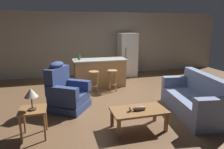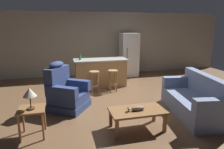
{
  "view_description": "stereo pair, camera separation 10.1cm",
  "coord_description": "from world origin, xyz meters",
  "px_view_note": "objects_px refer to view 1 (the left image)",
  "views": [
    {
      "loc": [
        -1.36,
        -5.22,
        2.05
      ],
      "look_at": [
        0.04,
        -0.1,
        0.75
      ],
      "focal_mm": 32.0,
      "sensor_mm": 36.0,
      "label": 1
    },
    {
      "loc": [
        -1.26,
        -5.25,
        2.05
      ],
      "look_at": [
        0.04,
        -0.1,
        0.75
      ],
      "focal_mm": 32.0,
      "sensor_mm": 36.0,
      "label": 2
    }
  ],
  "objects_px": {
    "fish_figurine": "(138,109)",
    "end_table": "(33,114)",
    "refrigerator": "(127,55)",
    "couch": "(195,100)",
    "bar_stool_right": "(112,77)",
    "table_lamp": "(31,94)",
    "coffee_table": "(139,112)",
    "bar_stool_left": "(94,78)",
    "recliner_near_lamp": "(66,93)",
    "kitchen_island": "(100,73)",
    "bottle_tall_green": "(79,57)"
  },
  "relations": [
    {
      "from": "table_lamp",
      "to": "kitchen_island",
      "type": "distance_m",
      "value": 3.5
    },
    {
      "from": "bar_stool_left",
      "to": "fish_figurine",
      "type": "bearing_deg",
      "value": -80.73
    },
    {
      "from": "fish_figurine",
      "to": "end_table",
      "type": "xyz_separation_m",
      "value": [
        -1.97,
        0.28,
        -0.0
      ]
    },
    {
      "from": "recliner_near_lamp",
      "to": "bottle_tall_green",
      "type": "relative_size",
      "value": 5.34
    },
    {
      "from": "table_lamp",
      "to": "bar_stool_right",
      "type": "relative_size",
      "value": 0.6
    },
    {
      "from": "coffee_table",
      "to": "end_table",
      "type": "relative_size",
      "value": 1.96
    },
    {
      "from": "kitchen_island",
      "to": "bottle_tall_green",
      "type": "xyz_separation_m",
      "value": [
        -0.68,
        0.04,
        0.56
      ]
    },
    {
      "from": "recliner_near_lamp",
      "to": "coffee_table",
      "type": "bearing_deg",
      "value": -13.06
    },
    {
      "from": "fish_figurine",
      "to": "end_table",
      "type": "bearing_deg",
      "value": 171.84
    },
    {
      "from": "recliner_near_lamp",
      "to": "refrigerator",
      "type": "height_order",
      "value": "refrigerator"
    },
    {
      "from": "bar_stool_left",
      "to": "bottle_tall_green",
      "type": "distance_m",
      "value": 0.95
    },
    {
      "from": "couch",
      "to": "bar_stool_right",
      "type": "relative_size",
      "value": 2.95
    },
    {
      "from": "coffee_table",
      "to": "fish_figurine",
      "type": "xyz_separation_m",
      "value": [
        -0.04,
        -0.04,
        0.1
      ]
    },
    {
      "from": "coffee_table",
      "to": "end_table",
      "type": "height_order",
      "value": "end_table"
    },
    {
      "from": "recliner_near_lamp",
      "to": "bottle_tall_green",
      "type": "bearing_deg",
      "value": 106.33
    },
    {
      "from": "coffee_table",
      "to": "bottle_tall_green",
      "type": "distance_m",
      "value": 3.35
    },
    {
      "from": "bar_stool_right",
      "to": "refrigerator",
      "type": "relative_size",
      "value": 0.39
    },
    {
      "from": "couch",
      "to": "recliner_near_lamp",
      "type": "bearing_deg",
      "value": -11.55
    },
    {
      "from": "table_lamp",
      "to": "kitchen_island",
      "type": "xyz_separation_m",
      "value": [
        1.87,
        2.93,
        -0.39
      ]
    },
    {
      "from": "end_table",
      "to": "kitchen_island",
      "type": "bearing_deg",
      "value": 57.15
    },
    {
      "from": "refrigerator",
      "to": "bottle_tall_green",
      "type": "distance_m",
      "value": 2.42
    },
    {
      "from": "kitchen_island",
      "to": "bar_stool_right",
      "type": "relative_size",
      "value": 2.65
    },
    {
      "from": "fish_figurine",
      "to": "end_table",
      "type": "distance_m",
      "value": 1.99
    },
    {
      "from": "couch",
      "to": "bar_stool_left",
      "type": "relative_size",
      "value": 2.95
    },
    {
      "from": "bar_stool_left",
      "to": "refrigerator",
      "type": "height_order",
      "value": "refrigerator"
    },
    {
      "from": "table_lamp",
      "to": "bar_stool_left",
      "type": "bearing_deg",
      "value": 56.12
    },
    {
      "from": "end_table",
      "to": "kitchen_island",
      "type": "height_order",
      "value": "kitchen_island"
    },
    {
      "from": "bar_stool_right",
      "to": "bottle_tall_green",
      "type": "relative_size",
      "value": 3.02
    },
    {
      "from": "table_lamp",
      "to": "recliner_near_lamp",
      "type": "bearing_deg",
      "value": 62.34
    },
    {
      "from": "coffee_table",
      "to": "fish_figurine",
      "type": "bearing_deg",
      "value": -133.76
    },
    {
      "from": "fish_figurine",
      "to": "bottle_tall_green",
      "type": "distance_m",
      "value": 3.36
    },
    {
      "from": "fish_figurine",
      "to": "bar_stool_left",
      "type": "bearing_deg",
      "value": 99.27
    },
    {
      "from": "couch",
      "to": "bar_stool_left",
      "type": "xyz_separation_m",
      "value": [
        -2.04,
        2.17,
        0.13
      ]
    },
    {
      "from": "table_lamp",
      "to": "coffee_table",
      "type": "bearing_deg",
      "value": -5.86
    },
    {
      "from": "kitchen_island",
      "to": "bar_stool_left",
      "type": "xyz_separation_m",
      "value": [
        -0.32,
        -0.63,
        -0.01
      ]
    },
    {
      "from": "bar_stool_left",
      "to": "bottle_tall_green",
      "type": "relative_size",
      "value": 3.02
    },
    {
      "from": "couch",
      "to": "bottle_tall_green",
      "type": "height_order",
      "value": "bottle_tall_green"
    },
    {
      "from": "table_lamp",
      "to": "refrigerator",
      "type": "relative_size",
      "value": 0.23
    },
    {
      "from": "table_lamp",
      "to": "refrigerator",
      "type": "distance_m",
      "value": 5.29
    },
    {
      "from": "bar_stool_left",
      "to": "bar_stool_right",
      "type": "height_order",
      "value": "same"
    },
    {
      "from": "fish_figurine",
      "to": "refrigerator",
      "type": "distance_m",
      "value": 4.6
    },
    {
      "from": "kitchen_island",
      "to": "table_lamp",
      "type": "bearing_deg",
      "value": -122.46
    },
    {
      "from": "couch",
      "to": "recliner_near_lamp",
      "type": "height_order",
      "value": "recliner_near_lamp"
    },
    {
      "from": "coffee_table",
      "to": "kitchen_island",
      "type": "height_order",
      "value": "kitchen_island"
    },
    {
      "from": "coffee_table",
      "to": "bar_stool_left",
      "type": "relative_size",
      "value": 1.62
    },
    {
      "from": "coffee_table",
      "to": "bar_stool_left",
      "type": "height_order",
      "value": "bar_stool_left"
    },
    {
      "from": "end_table",
      "to": "refrigerator",
      "type": "distance_m",
      "value": 5.28
    },
    {
      "from": "refrigerator",
      "to": "bar_stool_left",
      "type": "bearing_deg",
      "value": -133.74
    },
    {
      "from": "refrigerator",
      "to": "bottle_tall_green",
      "type": "bearing_deg",
      "value": -151.22
    },
    {
      "from": "coffee_table",
      "to": "bottle_tall_green",
      "type": "xyz_separation_m",
      "value": [
        -0.82,
        3.18,
        0.67
      ]
    }
  ]
}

